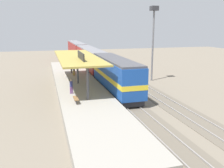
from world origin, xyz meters
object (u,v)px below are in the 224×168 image
(locomotive, at_px, (116,75))
(passenger_carriage_front, at_px, (90,59))
(platform_bench, at_px, (76,98))
(person_waiting, at_px, (74,70))
(person_walking, at_px, (71,86))
(light_mast, at_px, (153,28))
(passenger_carriage_rear, at_px, (77,50))

(locomotive, bearing_deg, passenger_carriage_front, 90.00)
(platform_bench, height_order, person_waiting, person_waiting)
(platform_bench, bearing_deg, person_walking, 90.93)
(locomotive, relative_size, light_mast, 1.23)
(person_walking, bearing_deg, passenger_carriage_rear, 81.58)
(platform_bench, relative_size, person_waiting, 0.99)
(locomotive, bearing_deg, passenger_carriage_rear, 90.00)
(locomotive, height_order, light_mast, light_mast)
(person_waiting, relative_size, person_walking, 1.00)
(person_walking, bearing_deg, platform_bench, -89.07)
(passenger_carriage_front, distance_m, light_mast, 15.92)
(passenger_carriage_front, distance_m, person_walking, 21.02)
(passenger_carriage_front, relative_size, light_mast, 1.71)
(light_mast, bearing_deg, passenger_carriage_front, 122.03)
(light_mast, height_order, person_waiting, light_mast)
(passenger_carriage_rear, distance_m, person_walking, 41.37)
(platform_bench, bearing_deg, person_waiting, 83.85)
(platform_bench, xyz_separation_m, light_mast, (13.80, 11.30, 7.05))
(person_walking, bearing_deg, passenger_carriage_front, 73.24)
(locomotive, relative_size, passenger_carriage_front, 0.72)
(light_mast, xyz_separation_m, person_waiting, (-12.23, 3.25, -6.54))
(platform_bench, height_order, locomotive, locomotive)
(light_mast, relative_size, person_waiting, 6.84)
(passenger_carriage_front, xyz_separation_m, person_waiting, (-4.43, -9.22, -0.46))
(platform_bench, bearing_deg, locomotive, 43.85)
(passenger_carriage_front, bearing_deg, platform_bench, -104.17)
(locomotive, xyz_separation_m, passenger_carriage_front, (0.00, 18.00, -0.10))
(platform_bench, xyz_separation_m, person_walking, (-0.06, 3.64, 0.51))
(platform_bench, bearing_deg, light_mast, 39.30)
(locomotive, relative_size, person_waiting, 8.44)
(passenger_carriage_rear, bearing_deg, locomotive, -90.00)
(light_mast, distance_m, person_waiting, 14.25)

